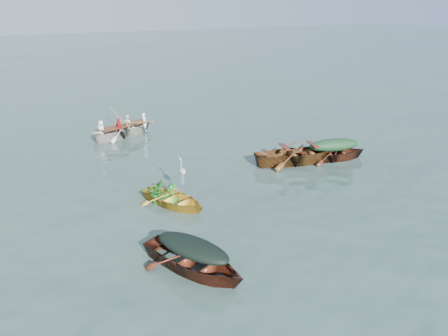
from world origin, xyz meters
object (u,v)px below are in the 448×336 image
object	(u,v)px
dark_covered_boat	(194,271)
green_tarp_boat	(332,160)
rowed_boat	(124,136)
open_wooden_boat	(298,163)
heron	(182,175)
yellow_dinghy	(174,205)

from	to	relation	value
dark_covered_boat	green_tarp_boat	bearing A→B (deg)	1.97
dark_covered_boat	rowed_boat	world-z (taller)	rowed_boat
open_wooden_boat	rowed_boat	bearing A→B (deg)	51.81
dark_covered_boat	heron	bearing A→B (deg)	44.58
yellow_dinghy	green_tarp_boat	world-z (taller)	green_tarp_boat
dark_covered_boat	green_tarp_boat	xyz separation A→B (m)	(8.00, 4.98, 0.00)
rowed_boat	heron	world-z (taller)	heron
heron	green_tarp_boat	bearing A→B (deg)	-22.24
open_wooden_boat	rowed_boat	world-z (taller)	open_wooden_boat
green_tarp_boat	rowed_boat	bearing A→B (deg)	57.76
open_wooden_boat	rowed_boat	size ratio (longest dim) A/B	1.13
dark_covered_boat	rowed_boat	bearing A→B (deg)	56.36
rowed_boat	dark_covered_boat	bearing A→B (deg)	155.54
open_wooden_boat	green_tarp_boat	bearing A→B (deg)	-90.46
heron	open_wooden_boat	bearing A→B (deg)	-17.06
green_tarp_boat	rowed_boat	size ratio (longest dim) A/B	0.89
rowed_boat	heron	xyz separation A→B (m)	(0.35, -7.72, 0.87)
yellow_dinghy	dark_covered_boat	size ratio (longest dim) A/B	0.79
heron	dark_covered_boat	bearing A→B (deg)	-135.93
green_tarp_boat	rowed_boat	xyz separation A→B (m)	(-7.24, 6.73, 0.00)
green_tarp_boat	open_wooden_boat	bearing A→B (deg)	90.00
green_tarp_boat	yellow_dinghy	bearing A→B (deg)	110.80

